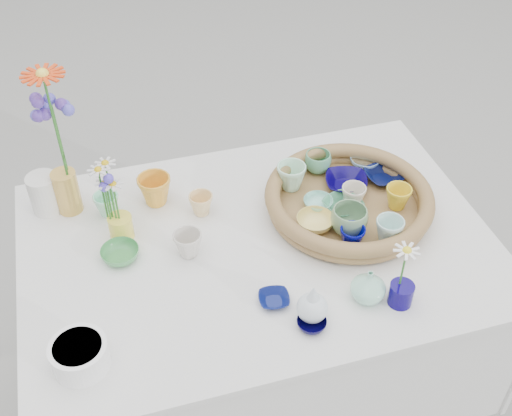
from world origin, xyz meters
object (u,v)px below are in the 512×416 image
object	(u,v)px
display_table	(258,398)
bud_vase_seafoam	(369,286)
tall_vase_yellow	(67,192)
wicker_tray	(349,201)

from	to	relation	value
display_table	bud_vase_seafoam	size ratio (longest dim) A/B	13.94
tall_vase_yellow	display_table	bearing A→B (deg)	-30.26
display_table	tall_vase_yellow	size ratio (longest dim) A/B	9.66
bud_vase_seafoam	tall_vase_yellow	size ratio (longest dim) A/B	0.69
bud_vase_seafoam	tall_vase_yellow	world-z (taller)	tall_vase_yellow
display_table	wicker_tray	distance (m)	0.85
display_table	tall_vase_yellow	world-z (taller)	tall_vase_yellow
bud_vase_seafoam	tall_vase_yellow	xyz separation A→B (m)	(-0.68, 0.54, 0.02)
wicker_tray	tall_vase_yellow	distance (m)	0.79
wicker_tray	bud_vase_seafoam	size ratio (longest dim) A/B	5.24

